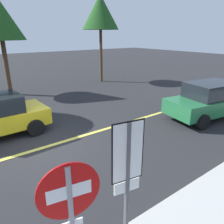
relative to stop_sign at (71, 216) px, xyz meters
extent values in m
plane|color=#262628|center=(1.21, 4.75, -1.60)|extent=(80.00, 80.00, 0.00)
cube|color=#E0D14C|center=(4.21, 4.75, -1.59)|extent=(28.00, 0.16, 0.01)
cylinder|color=red|center=(0.00, 0.00, 0.36)|extent=(0.75, 0.16, 0.76)
cube|color=white|center=(0.00, 0.00, 0.36)|extent=(0.53, 0.13, 0.18)
cube|color=white|center=(0.00, 0.00, -0.14)|extent=(0.28, 0.08, 0.11)
cube|color=#4C4C51|center=(1.05, 0.19, -0.35)|extent=(0.06, 0.06, 2.50)
cube|color=white|center=(1.05, 0.19, 0.43)|extent=(0.50, 0.11, 0.95)
cube|color=black|center=(1.05, 0.19, 0.43)|extent=(0.53, 0.11, 0.99)
cube|color=white|center=(1.05, 0.19, -0.19)|extent=(0.45, 0.10, 0.20)
cube|color=#236B3D|center=(8.62, 3.01, -0.95)|extent=(4.80, 2.41, 0.66)
cube|color=black|center=(8.39, 3.04, -0.29)|extent=(2.41, 1.83, 0.66)
cylinder|color=black|center=(10.29, 3.60, -1.28)|extent=(0.67, 0.32, 0.64)
cylinder|color=black|center=(7.21, 4.09, -1.28)|extent=(0.67, 0.32, 0.64)
cylinder|color=black|center=(6.94, 2.41, -1.28)|extent=(0.67, 0.32, 0.64)
cylinder|color=black|center=(1.34, 5.86, -1.28)|extent=(0.65, 0.25, 0.64)
cylinder|color=black|center=(1.27, 7.57, -1.28)|extent=(0.65, 0.25, 0.64)
cylinder|color=#513823|center=(8.91, 12.69, 0.38)|extent=(0.22, 0.22, 3.94)
cone|color=#1E4C1C|center=(8.91, 12.69, 3.57)|extent=(2.75, 2.75, 2.44)
cylinder|color=#513823|center=(2.00, 12.78, 0.06)|extent=(0.26, 0.26, 3.31)
camera|label=1|loc=(-0.82, -1.95, 2.08)|focal=35.02mm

